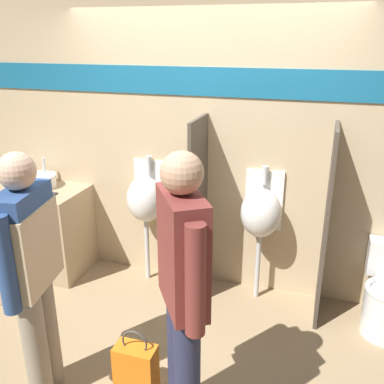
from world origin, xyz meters
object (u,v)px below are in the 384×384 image
at_px(sink_basin, 38,181).
at_px(person_with_lanyard, 183,286).
at_px(person_in_vest, 30,264).
at_px(urinal_near_counter, 146,199).
at_px(cell_phone, 51,195).
at_px(shopping_bag, 136,373).
at_px(urinal_far, 261,213).

relative_size(sink_basin, person_with_lanyard, 0.20).
relative_size(person_in_vest, person_with_lanyard, 0.96).
bearing_deg(sink_basin, urinal_near_counter, 4.42).
xyz_separation_m(cell_phone, urinal_near_counter, (0.85, 0.26, -0.04)).
xyz_separation_m(sink_basin, cell_phone, (0.26, -0.18, -0.06)).
xyz_separation_m(person_in_vest, shopping_bag, (0.61, 0.10, -0.75)).
height_order(urinal_near_counter, urinal_far, same).
bearing_deg(shopping_bag, person_in_vest, -170.61).
distance_m(sink_basin, person_in_vest, 1.78).
bearing_deg(urinal_near_counter, person_in_vest, -93.19).
bearing_deg(shopping_bag, person_with_lanyard, -5.89).
relative_size(cell_phone, urinal_far, 0.11).
relative_size(sink_basin, person_in_vest, 0.21).
xyz_separation_m(urinal_far, person_with_lanyard, (-0.21, -1.48, 0.13)).
bearing_deg(sink_basin, cell_phone, -34.11).
distance_m(sink_basin, urinal_far, 2.19).
distance_m(person_in_vest, person_with_lanyard, 0.96).
bearing_deg(urinal_far, person_with_lanyard, -98.08).
bearing_deg(person_with_lanyard, cell_phone, 21.52).
xyz_separation_m(person_in_vest, person_with_lanyard, (0.96, 0.07, -0.01)).
relative_size(person_with_lanyard, shopping_bag, 3.17).
distance_m(cell_phone, shopping_bag, 1.93).
distance_m(urinal_near_counter, shopping_bag, 1.65).
distance_m(urinal_near_counter, person_with_lanyard, 1.72).
xyz_separation_m(cell_phone, shopping_bag, (1.38, -1.18, -0.65)).
bearing_deg(urinal_near_counter, person_with_lanyard, -59.52).
xyz_separation_m(urinal_near_counter, person_in_vest, (-0.09, -1.54, 0.14)).
bearing_deg(person_in_vest, sink_basin, 24.90).
height_order(sink_basin, person_in_vest, person_in_vest).
xyz_separation_m(sink_basin, person_with_lanyard, (1.98, -1.39, 0.03)).
bearing_deg(person_in_vest, urinal_near_counter, -13.39).
bearing_deg(shopping_bag, urinal_far, 69.11).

